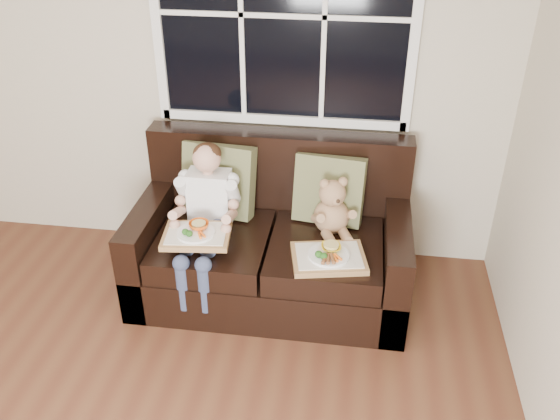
% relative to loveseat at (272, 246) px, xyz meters
% --- Properties ---
extents(window_back, '(1.62, 0.04, 1.37)m').
position_rel_loveseat_xyz_m(window_back, '(0.00, 0.46, 1.34)').
color(window_back, black).
rests_on(window_back, room_walls).
extents(loveseat, '(1.70, 0.92, 0.96)m').
position_rel_loveseat_xyz_m(loveseat, '(0.00, 0.00, 0.00)').
color(loveseat, black).
rests_on(loveseat, ground).
extents(pillow_left, '(0.49, 0.29, 0.48)m').
position_rel_loveseat_xyz_m(pillow_left, '(-0.37, 0.15, 0.37)').
color(pillow_left, '#5E633D').
rests_on(pillow_left, loveseat).
extents(pillow_right, '(0.46, 0.26, 0.45)m').
position_rel_loveseat_xyz_m(pillow_right, '(0.34, 0.15, 0.36)').
color(pillow_right, '#5E633D').
rests_on(pillow_right, loveseat).
extents(child, '(0.38, 0.59, 0.86)m').
position_rel_loveseat_xyz_m(child, '(-0.39, -0.12, 0.33)').
color(child, white).
rests_on(child, loveseat).
extents(teddy_bear, '(0.27, 0.32, 0.39)m').
position_rel_loveseat_xyz_m(teddy_bear, '(0.37, 0.01, 0.29)').
color(teddy_bear, '#A07855').
rests_on(teddy_bear, loveseat).
extents(tray_left, '(0.42, 0.34, 0.09)m').
position_rel_loveseat_xyz_m(tray_left, '(-0.39, -0.32, 0.26)').
color(tray_left, '#9D7646').
rests_on(tray_left, child).
extents(tray_right, '(0.48, 0.40, 0.10)m').
position_rel_loveseat_xyz_m(tray_right, '(0.38, -0.31, 0.17)').
color(tray_right, '#9D7646').
rests_on(tray_right, loveseat).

